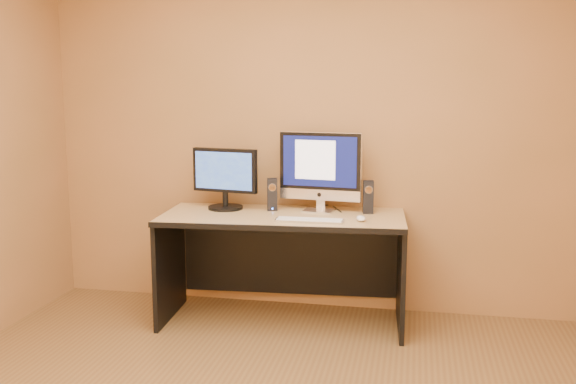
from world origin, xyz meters
The scene contains 10 objects.
walls centered at (0.00, 0.00, 1.30)m, with size 4.00×4.00×2.60m, color #9E6B3F, non-canonical shape.
desk centered at (-0.16, 1.60, 0.38)m, with size 1.66×0.73×0.77m, color tan, non-canonical shape.
imac centered at (0.06, 1.77, 1.05)m, with size 0.59×0.22×0.57m, color silver, non-canonical shape.
second_monitor centered at (-0.61, 1.73, 0.99)m, with size 0.50×0.25×0.44m, color black, non-canonical shape.
speaker_left centered at (-0.27, 1.74, 0.88)m, with size 0.07×0.07×0.23m, color black, non-canonical shape.
speaker_right centered at (0.41, 1.77, 0.88)m, with size 0.07×0.07×0.23m, color black, non-canonical shape.
keyboard centered at (0.05, 1.42, 0.78)m, with size 0.45×0.12×0.02m, color #B1B2B5.
mouse centered at (0.38, 1.50, 0.79)m, with size 0.06×0.11×0.04m, color white.
cable_a centered at (0.18, 1.86, 0.77)m, with size 0.01×0.01×0.23m, color black.
cable_b centered at (0.05, 1.92, 0.77)m, with size 0.01×0.01×0.19m, color black.
Camera 1 is at (0.72, -2.62, 1.64)m, focal length 40.00 mm.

